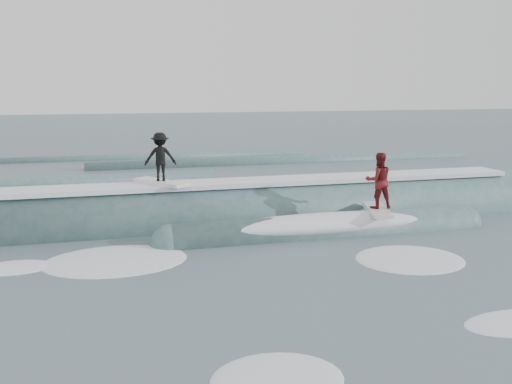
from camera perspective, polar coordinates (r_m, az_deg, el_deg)
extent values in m
plane|color=#3C5058|center=(13.37, 4.78, -7.80)|extent=(160.00, 160.00, 0.00)
cylinder|color=#355859|center=(18.10, -0.84, -2.87)|extent=(20.18, 2.33, 2.33)
cylinder|color=#355859|center=(16.63, 7.11, -4.16)|extent=(9.00, 1.14, 1.14)
sphere|color=#355859|center=(15.52, -8.50, -5.27)|extent=(1.14, 1.14, 1.14)
sphere|color=#355859|center=(18.79, 19.92, -3.01)|extent=(1.14, 1.14, 1.14)
cube|color=white|center=(17.86, -0.85, 0.98)|extent=(18.00, 1.30, 0.14)
ellipsoid|color=white|center=(16.56, 7.14, -3.15)|extent=(7.60, 1.30, 0.60)
cube|color=white|center=(17.37, -9.47, 0.97)|extent=(1.58, 1.96, 0.10)
imported|color=black|center=(17.26, -9.55, 3.50)|extent=(0.97, 0.61, 1.45)
cube|color=silver|center=(17.15, 12.04, -1.73)|extent=(1.09, 2.07, 0.10)
imported|color=#5B1112|center=(16.99, 12.15, 1.13)|extent=(0.86, 0.71, 1.64)
ellipsoid|color=white|center=(14.64, -23.13, -6.99)|extent=(1.89, 1.29, 0.10)
ellipsoid|color=white|center=(14.44, -13.90, -6.67)|extent=(3.38, 2.31, 0.10)
ellipsoid|color=white|center=(8.72, 2.13, -18.22)|extent=(2.21, 1.51, 0.10)
ellipsoid|color=white|center=(14.63, 15.10, -6.51)|extent=(3.17, 2.16, 0.10)
cylinder|color=#355859|center=(31.87, 3.41, 2.95)|extent=(22.00, 0.80, 0.80)
cylinder|color=#355859|center=(34.18, -12.96, 3.22)|extent=(22.00, 0.60, 0.60)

